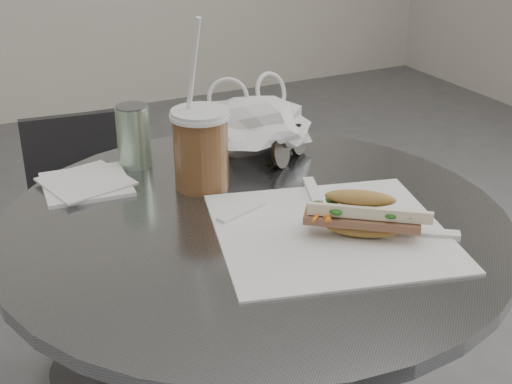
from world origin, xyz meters
name	(u,v)px	position (x,y,z in m)	size (l,w,h in m)	color
cafe_table	(255,366)	(0.00, 0.20, 0.47)	(0.76, 0.76, 0.74)	slate
chair_far	(98,268)	(-0.09, 0.90, 0.30)	(0.35, 0.37, 0.66)	#2E2E31
sandwich_paper	(331,231)	(0.08, 0.11, 0.74)	(0.32, 0.30, 0.00)	white
banh_mi	(361,215)	(0.11, 0.08, 0.77)	(0.20, 0.18, 0.07)	#B78A45
iced_coffee	(201,147)	(-0.03, 0.34, 0.81)	(0.10, 0.10, 0.28)	brown
sunglasses	(288,148)	(0.15, 0.38, 0.76)	(0.12, 0.09, 0.06)	black
plastic_bag	(255,128)	(0.11, 0.42, 0.79)	(0.21, 0.16, 0.10)	silver
napkin_stack	(86,183)	(-0.19, 0.42, 0.74)	(0.15, 0.15, 0.01)	white
drink_can	(134,136)	(-0.10, 0.47, 0.79)	(0.06, 0.06, 0.11)	#4F8852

